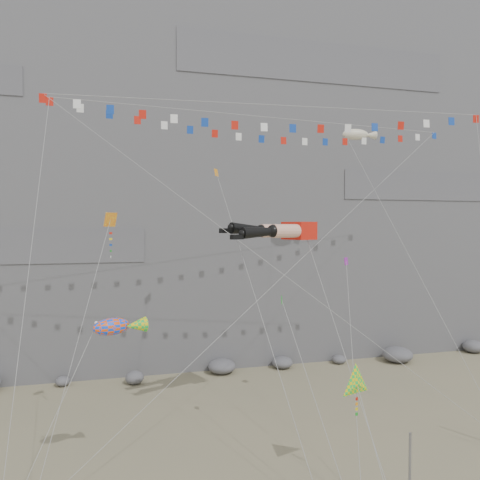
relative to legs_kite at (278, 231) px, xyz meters
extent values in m
plane|color=gray|center=(-1.02, -4.23, -13.43)|extent=(120.00, 120.00, 0.00)
cube|color=slate|center=(-1.02, 27.77, 11.57)|extent=(80.00, 28.00, 50.00)
cylinder|color=gray|center=(2.42, -11.23, -11.24)|extent=(0.12, 0.12, 4.36)
cube|color=red|center=(1.77, 0.68, 0.01)|extent=(2.13, 2.46, 1.22)
cylinder|color=#E7AB90|center=(0.32, -0.52, 0.01)|extent=(2.25, 1.57, 0.90)
sphere|color=black|center=(-0.65, -0.88, 0.01)|extent=(0.83, 0.83, 0.83)
cone|color=black|center=(-1.79, -1.31, -0.06)|extent=(2.57, 1.57, 0.84)
cube|color=black|center=(-3.32, -1.89, -0.34)|extent=(0.87, 0.62, 0.30)
cylinder|color=#E7AB90|center=(-0.11, 0.62, 0.01)|extent=(2.25, 1.57, 0.90)
sphere|color=black|center=(-1.08, 0.26, 0.01)|extent=(0.83, 0.83, 0.83)
cone|color=black|center=(-2.22, -0.17, 0.13)|extent=(2.59, 1.58, 0.90)
cube|color=black|center=(-3.75, -0.75, 0.04)|extent=(0.87, 0.62, 0.30)
cylinder|color=gray|center=(1.64, -5.88, -6.68)|extent=(0.03, 0.03, 18.75)
cylinder|color=gray|center=(-7.22, -1.96, -2.42)|extent=(0.03, 0.03, 30.11)
cylinder|color=gray|center=(6.60, -3.16, -2.56)|extent=(0.03, 0.03, 26.07)
cylinder|color=gray|center=(-12.61, -3.85, -6.33)|extent=(0.03, 0.03, 16.05)
cylinder|color=gray|center=(-13.09, -6.43, -9.08)|extent=(0.03, 0.03, 10.24)
cylinder|color=gray|center=(1.57, -9.84, -10.67)|extent=(0.03, 0.03, 7.07)
cylinder|color=gray|center=(10.65, -0.59, -2.68)|extent=(0.03, 0.03, 25.46)
cylinder|color=gray|center=(-2.16, -2.55, -4.53)|extent=(0.03, 0.03, 22.96)
cylinder|color=gray|center=(3.27, -4.28, -7.77)|extent=(0.03, 0.03, 15.14)
cylinder|color=gray|center=(-0.47, -7.21, -8.77)|extent=(0.03, 0.03, 12.75)
camera|label=1|loc=(-10.39, -29.52, 0.34)|focal=35.00mm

